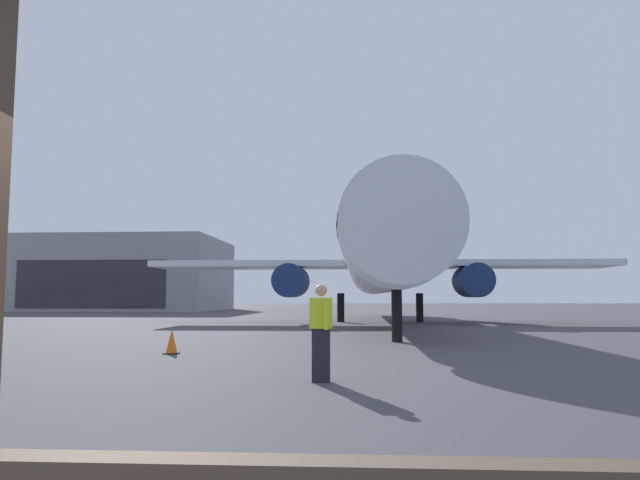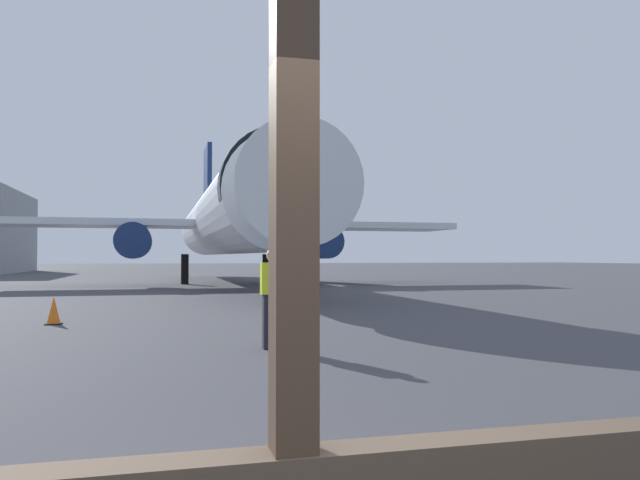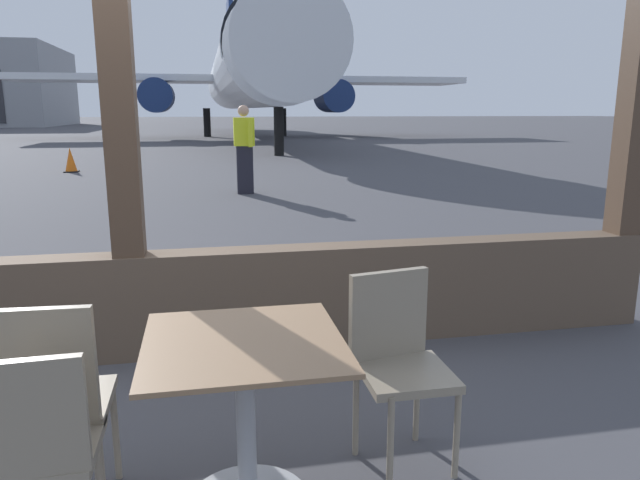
# 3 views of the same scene
# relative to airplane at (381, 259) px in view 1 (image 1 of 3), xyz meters

# --- Properties ---
(ground_plane) EXTENTS (220.00, 220.00, 0.00)m
(ground_plane) POSITION_rel_airplane_xyz_m (-3.29, 7.48, -3.74)
(ground_plane) COLOR #424247
(airplane) EXTENTS (26.93, 37.10, 10.74)m
(airplane) POSITION_rel_airplane_xyz_m (0.00, 0.00, 0.00)
(airplane) COLOR silver
(airplane) RESTS_ON ground
(ground_crew_worker) EXTENTS (0.40, 0.52, 1.74)m
(ground_crew_worker) POSITION_rel_airplane_xyz_m (-1.97, -24.60, -2.84)
(ground_crew_worker) COLOR black
(ground_crew_worker) RESTS_ON ground
(traffic_cone) EXTENTS (0.36, 0.36, 0.66)m
(traffic_cone) POSITION_rel_airplane_xyz_m (-6.29, -19.47, -3.43)
(traffic_cone) COLOR orange
(traffic_cone) RESTS_ON ground
(distant_hangar) EXTENTS (22.51, 17.58, 8.22)m
(distant_hangar) POSITION_rel_airplane_xyz_m (-28.75, 33.85, 0.37)
(distant_hangar) COLOR gray
(distant_hangar) RESTS_ON ground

